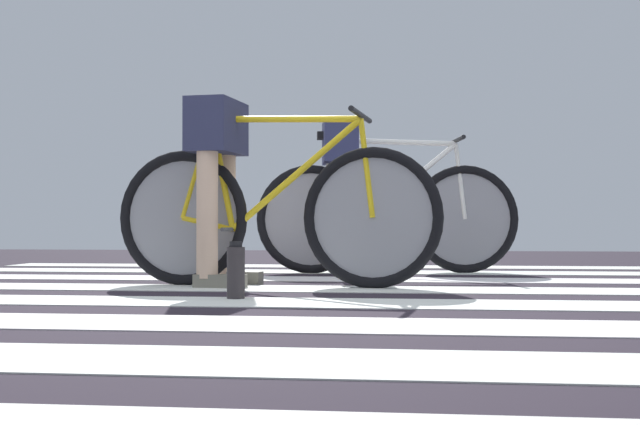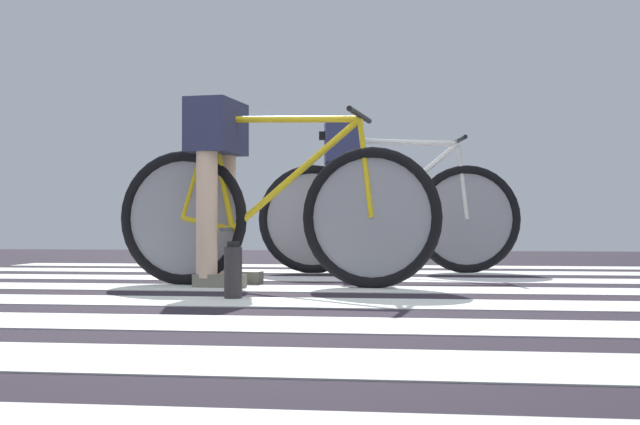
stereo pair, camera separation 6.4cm
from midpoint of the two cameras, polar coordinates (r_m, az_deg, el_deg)
ground at (r=3.68m, az=-1.51°, el=-6.00°), size 18.00×14.00×0.02m
crosswalk_markings at (r=3.96m, az=-1.18°, el=-5.45°), size 5.40×5.75×0.00m
bicycle_1_of_2 at (r=4.48m, az=-2.66°, el=0.00°), size 1.73×0.52×0.93m
cyclist_1_of_2 at (r=4.59m, az=-6.39°, el=3.07°), size 0.35×0.43×0.98m
bicycle_2_of_2 at (r=5.72m, az=4.93°, el=-0.16°), size 1.72×0.53×0.93m
cyclist_2_of_2 at (r=5.70m, az=1.82°, el=2.51°), size 0.37×0.44×1.01m
water_bottle at (r=3.76m, az=-5.28°, el=-3.90°), size 0.08×0.08×0.25m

